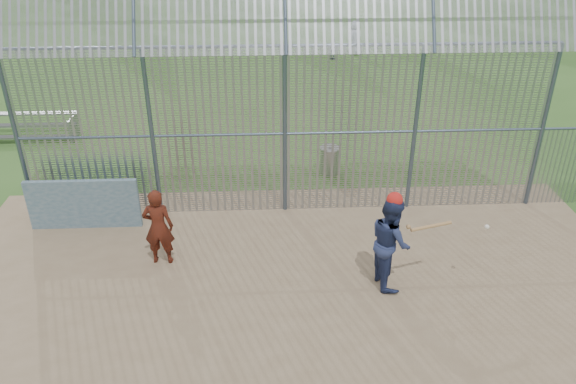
{
  "coord_description": "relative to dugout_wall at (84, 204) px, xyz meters",
  "views": [
    {
      "loc": [
        -0.5,
        -8.36,
        6.92
      ],
      "look_at": [
        0.0,
        2.0,
        1.3
      ],
      "focal_mm": 35.0,
      "sensor_mm": 36.0,
      "label": 1
    }
  ],
  "objects": [
    {
      "name": "ground",
      "position": [
        4.6,
        -2.9,
        -0.62
      ],
      "size": [
        120.0,
        120.0,
        0.0
      ],
      "primitive_type": "plane",
      "color": "#2D511E",
      "rests_on": "ground"
    },
    {
      "name": "dirt_infield",
      "position": [
        4.6,
        -3.4,
        -0.61
      ],
      "size": [
        14.0,
        10.0,
        0.02
      ],
      "primitive_type": "cube",
      "color": "#756047",
      "rests_on": "ground"
    },
    {
      "name": "dugout_wall",
      "position": [
        0.0,
        0.0,
        0.0
      ],
      "size": [
        2.5,
        0.12,
        1.2
      ],
      "primitive_type": "cube",
      "color": "#38566B",
      "rests_on": "dirt_infield"
    },
    {
      "name": "batter",
      "position": [
        6.49,
        -2.38,
        0.34
      ],
      "size": [
        0.84,
        1.01,
        1.89
      ],
      "primitive_type": "imported",
      "rotation": [
        0.0,
        0.0,
        1.72
      ],
      "color": "navy",
      "rests_on": "dirt_infield"
    },
    {
      "name": "onlooker",
      "position": [
        1.93,
        -1.46,
        0.25
      ],
      "size": [
        0.63,
        0.43,
        1.69
      ],
      "primitive_type": "imported",
      "rotation": [
        0.0,
        0.0,
        3.1
      ],
      "color": "maroon",
      "rests_on": "dirt_infield"
    },
    {
      "name": "bg_kid_standing",
      "position": [
        8.52,
        15.08,
        0.16
      ],
      "size": [
        0.9,
        0.87,
        1.56
      ],
      "primitive_type": "imported",
      "rotation": [
        0.0,
        0.0,
        3.84
      ],
      "color": "gray",
      "rests_on": "ground"
    },
    {
      "name": "bg_kid_seated",
      "position": [
        7.39,
        14.15,
        -0.12
      ],
      "size": [
        0.59,
        0.57,
        0.99
      ],
      "primitive_type": "imported",
      "rotation": [
        0.0,
        0.0,
        2.41
      ],
      "color": "slate",
      "rests_on": "ground"
    },
    {
      "name": "batting_gear",
      "position": [
        6.62,
        -2.41,
        1.19
      ],
      "size": [
        1.89,
        0.48,
        0.69
      ],
      "color": "red",
      "rests_on": "ground"
    },
    {
      "name": "trash_can",
      "position": [
        5.91,
        2.6,
        -0.24
      ],
      "size": [
        0.56,
        0.56,
        0.82
      ],
      "color": "gray",
      "rests_on": "ground"
    },
    {
      "name": "bleacher",
      "position": [
        -3.2,
        5.43,
        -0.21
      ],
      "size": [
        3.0,
        0.95,
        0.72
      ],
      "color": "slate",
      "rests_on": "ground"
    },
    {
      "name": "backstop_fence",
      "position": [
        6.41,
        0.53,
        1.74
      ],
      "size": [
        20.09,
        0.81,
        5.3
      ],
      "color": "#47566B",
      "rests_on": "ground"
    }
  ]
}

